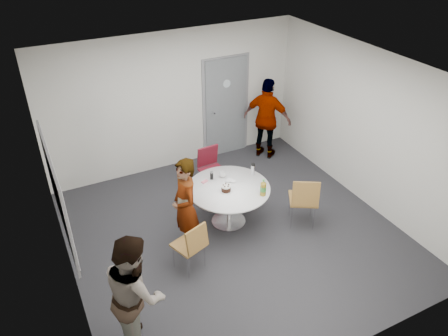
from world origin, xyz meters
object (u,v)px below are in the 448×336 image
door (226,107)px  chair_near_right (304,198)px  table (230,192)px  person_main (185,207)px  chair_near_left (192,243)px  chair_far (211,165)px  whiteboard (58,194)px  person_right (267,119)px  person_left (136,293)px

door → chair_near_right: bearing=-90.2°
table → person_main: bearing=-162.3°
chair_near_left → person_main: person_main is taller
chair_far → person_main: person_main is taller
door → table: (-1.02, -2.17, -0.43)m
whiteboard → chair_near_left: whiteboard is taller
chair_near_left → person_right: 3.61m
door → chair_near_right: (-0.01, -2.80, -0.46)m
whiteboard → person_left: bearing=-70.8°
chair_near_left → person_left: size_ratio=0.50×
table → chair_near_right: bearing=-32.0°
table → person_main: 0.95m
table → chair_near_right: size_ratio=1.43×
person_left → person_right: 4.92m
person_right → whiteboard: bearing=73.6°
whiteboard → person_left: whiteboard is taller
person_main → person_right: size_ratio=0.93×
person_main → person_right: 3.22m
chair_far → person_left: person_left is taller
whiteboard → door: bearing=32.7°
chair_near_right → person_left: size_ratio=0.57×
chair_near_right → person_main: bearing=-160.4°
chair_near_right → chair_far: (-0.89, 1.62, -0.03)m
chair_near_right → whiteboard: bearing=-158.4°
person_main → person_right: bearing=128.4°
chair_near_right → person_left: (-3.04, -0.95, 0.25)m
chair_near_left → person_main: (0.10, 0.47, 0.29)m
door → whiteboard: door is taller
person_left → person_right: (3.72, 3.21, 0.03)m
person_main → whiteboard: bearing=-94.1°
chair_near_left → person_left: (-1.04, -0.83, 0.32)m
chair_near_right → chair_far: 1.85m
chair_near_left → chair_far: size_ratio=0.94×
chair_far → person_right: 1.73m
person_main → person_left: 1.72m
person_right → chair_near_right: bearing=124.4°
chair_far → chair_near_left: bearing=53.3°
whiteboard → table: 2.68m
person_main → person_left: size_ratio=0.96×
chair_near_left → chair_near_right: chair_near_right is taller
whiteboard → person_right: 4.62m
table → person_right: 2.37m
whiteboard → chair_near_left: 1.92m
chair_near_left → person_left: person_left is taller
chair_near_right → person_main: (-1.90, 0.35, 0.22)m
chair_near_right → person_left: bearing=-132.8°
door → person_right: 0.87m
chair_near_right → chair_near_left: bearing=-146.7°
chair_far → person_main: (-1.01, -1.28, 0.25)m
chair_near_left → person_main: size_ratio=0.52×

